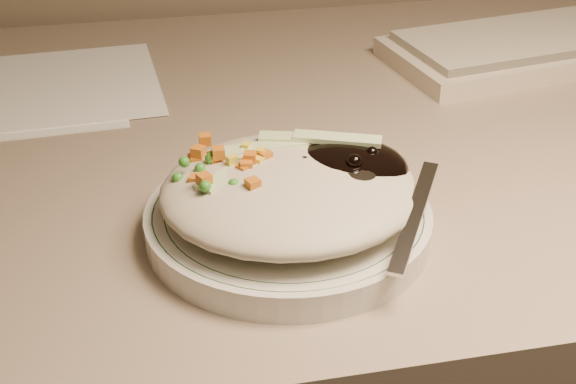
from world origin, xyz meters
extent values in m
cube|color=gray|center=(0.00, 1.38, 0.72)|extent=(1.40, 0.70, 0.04)
cylinder|color=silver|center=(-0.08, 1.19, 0.75)|extent=(0.22, 0.22, 0.02)
torus|color=#144723|center=(-0.08, 1.19, 0.76)|extent=(0.21, 0.21, 0.00)
torus|color=#144723|center=(-0.08, 1.19, 0.76)|extent=(0.19, 0.19, 0.00)
ellipsoid|color=#ADA48C|center=(-0.08, 1.18, 0.78)|extent=(0.19, 0.18, 0.04)
ellipsoid|color=black|center=(-0.03, 1.20, 0.79)|extent=(0.10, 0.09, 0.03)
ellipsoid|color=orange|center=(-0.12, 1.20, 0.78)|extent=(0.08, 0.08, 0.02)
sphere|color=black|center=(-0.06, 1.20, 0.79)|extent=(0.01, 0.01, 0.01)
sphere|color=black|center=(-0.03, 1.20, 0.79)|extent=(0.01, 0.01, 0.01)
sphere|color=black|center=(-0.01, 1.20, 0.80)|extent=(0.01, 0.01, 0.01)
sphere|color=black|center=(-0.02, 1.21, 0.79)|extent=(0.01, 0.01, 0.01)
sphere|color=black|center=(-0.03, 1.18, 0.80)|extent=(0.01, 0.01, 0.01)
sphere|color=black|center=(-0.04, 1.20, 0.79)|extent=(0.01, 0.01, 0.01)
sphere|color=black|center=(-0.03, 1.21, 0.79)|extent=(0.01, 0.01, 0.01)
cube|color=#C36515|center=(-0.13, 1.21, 0.80)|extent=(0.01, 0.01, 0.01)
cube|color=#C36515|center=(-0.11, 1.19, 0.79)|extent=(0.01, 0.01, 0.01)
cube|color=#C36515|center=(-0.14, 1.23, 0.80)|extent=(0.01, 0.01, 0.01)
cube|color=#C36515|center=(-0.10, 1.20, 0.80)|extent=(0.01, 0.01, 0.01)
cube|color=#C36515|center=(-0.11, 1.19, 0.80)|extent=(0.01, 0.01, 0.01)
cube|color=#C36515|center=(-0.14, 1.23, 0.79)|extent=(0.01, 0.01, 0.01)
cube|color=#C36515|center=(-0.13, 1.21, 0.80)|extent=(0.01, 0.01, 0.01)
cube|color=#C36515|center=(-0.11, 1.19, 0.80)|extent=(0.01, 0.01, 0.01)
cube|color=#C36515|center=(-0.09, 1.21, 0.80)|extent=(0.01, 0.01, 0.01)
cube|color=#C36515|center=(-0.13, 1.23, 0.80)|extent=(0.01, 0.01, 0.01)
cube|color=#C36515|center=(-0.14, 1.18, 0.80)|extent=(0.01, 0.01, 0.01)
cube|color=#C36515|center=(-0.11, 1.17, 0.80)|extent=(0.01, 0.01, 0.01)
cube|color=#C36515|center=(-0.15, 1.19, 0.79)|extent=(0.01, 0.01, 0.01)
cube|color=#C36515|center=(-0.14, 1.22, 0.79)|extent=(0.01, 0.01, 0.01)
sphere|color=#388C28|center=(-0.11, 1.20, 0.80)|extent=(0.01, 0.01, 0.01)
sphere|color=#388C28|center=(-0.14, 1.17, 0.80)|extent=(0.01, 0.01, 0.01)
sphere|color=#388C28|center=(-0.14, 1.20, 0.80)|extent=(0.01, 0.01, 0.01)
sphere|color=#388C28|center=(-0.15, 1.20, 0.80)|extent=(0.01, 0.01, 0.01)
sphere|color=#388C28|center=(-0.11, 1.21, 0.79)|extent=(0.01, 0.01, 0.01)
sphere|color=#388C28|center=(-0.10, 1.18, 0.79)|extent=(0.01, 0.01, 0.01)
sphere|color=#388C28|center=(-0.12, 1.20, 0.79)|extent=(0.01, 0.01, 0.01)
sphere|color=#388C28|center=(-0.13, 1.18, 0.79)|extent=(0.01, 0.01, 0.01)
sphere|color=#388C28|center=(-0.16, 1.20, 0.79)|extent=(0.01, 0.01, 0.01)
sphere|color=#388C28|center=(-0.13, 1.21, 0.80)|extent=(0.01, 0.01, 0.01)
sphere|color=#388C28|center=(-0.13, 1.21, 0.80)|extent=(0.01, 0.01, 0.01)
sphere|color=#388C28|center=(-0.14, 1.19, 0.79)|extent=(0.01, 0.01, 0.01)
sphere|color=#388C28|center=(-0.12, 1.17, 0.80)|extent=(0.01, 0.01, 0.01)
sphere|color=#388C28|center=(-0.09, 1.22, 0.79)|extent=(0.01, 0.01, 0.01)
cube|color=yellow|center=(-0.11, 1.21, 0.79)|extent=(0.01, 0.01, 0.01)
cube|color=yellow|center=(-0.10, 1.20, 0.80)|extent=(0.01, 0.01, 0.01)
cube|color=yellow|center=(-0.12, 1.21, 0.79)|extent=(0.01, 0.01, 0.01)
cube|color=yellow|center=(-0.12, 1.20, 0.80)|extent=(0.01, 0.01, 0.01)
cube|color=yellow|center=(-0.12, 1.20, 0.79)|extent=(0.01, 0.01, 0.01)
cube|color=yellow|center=(-0.09, 1.21, 0.80)|extent=(0.01, 0.01, 0.01)
cube|color=yellow|center=(-0.10, 1.22, 0.80)|extent=(0.01, 0.01, 0.01)
cube|color=yellow|center=(-0.11, 1.20, 0.79)|extent=(0.01, 0.01, 0.01)
cube|color=#B2D18C|center=(-0.09, 1.22, 0.80)|extent=(0.07, 0.02, 0.00)
cube|color=#B2D18C|center=(-0.06, 1.23, 0.80)|extent=(0.07, 0.03, 0.00)
cube|color=#B2D18C|center=(-0.12, 1.19, 0.80)|extent=(0.06, 0.06, 0.00)
cube|color=#B2D18C|center=(-0.03, 1.22, 0.80)|extent=(0.07, 0.04, 0.00)
cube|color=#B2D18C|center=(-0.07, 1.18, 0.79)|extent=(0.07, 0.02, 0.00)
ellipsoid|color=silver|center=(-0.03, 1.18, 0.79)|extent=(0.05, 0.06, 0.01)
cube|color=silver|center=(0.00, 1.13, 0.78)|extent=(0.07, 0.10, 0.03)
cube|color=beige|center=(0.32, 1.50, 0.75)|extent=(0.45, 0.22, 0.02)
cube|color=beige|center=(0.32, 1.50, 0.77)|extent=(0.42, 0.19, 0.01)
cube|color=white|center=(-0.31, 1.52, 0.74)|extent=(0.31, 0.23, 0.00)
camera|label=1|loc=(-0.18, 0.69, 1.08)|focal=50.00mm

